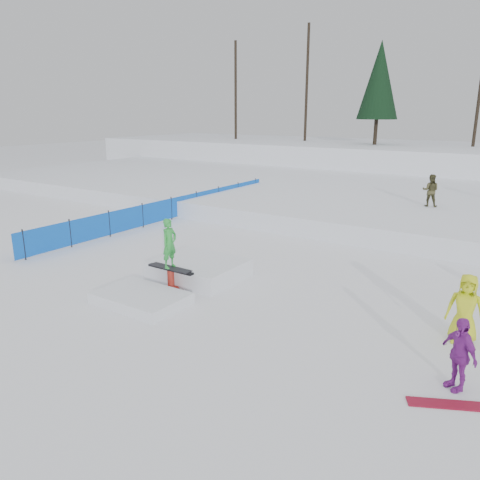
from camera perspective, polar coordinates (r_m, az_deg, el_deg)
The scene contains 9 objects.
ground at distance 13.80m, azimuth -6.38°, elevation -5.94°, with size 120.00×120.00×0.00m, color white.
snow_berm at distance 40.83m, azimuth 22.01°, elevation 8.95°, with size 60.00×14.00×2.40m, color white.
snow_midrise at distance 27.49m, azimuth 15.57°, elevation 5.20°, with size 50.00×18.00×0.80m, color white.
safety_fence at distance 22.56m, azimuth -8.36°, elevation 3.85°, with size 0.05×16.00×1.10m.
walker_olive at distance 23.05m, azimuth 22.20°, elevation 5.62°, with size 0.72×0.56×1.47m, color #434024.
spectator_purple at distance 9.69m, azimuth 25.14°, elevation -12.44°, with size 0.84×0.35×1.43m, color purple.
spectator_yellow at distance 11.53m, azimuth 25.77°, elevation -7.58°, with size 0.78×0.51×1.60m, color #D0DE1D.
loose_board_red at distance 9.47m, azimuth 24.03°, elevation -17.83°, with size 1.40×0.28×0.03m, color maroon.
jib_rail_feature at distance 14.09m, azimuth -6.85°, elevation -4.18°, with size 2.60×4.40×2.11m.
Camera 1 is at (8.35, -9.78, 5.00)m, focal length 35.00 mm.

